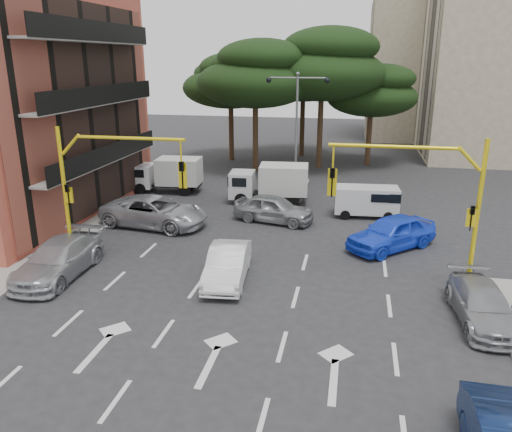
{
  "coord_description": "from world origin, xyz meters",
  "views": [
    {
      "loc": [
        3.9,
        -17.29,
        8.79
      ],
      "look_at": [
        -0.53,
        4.88,
        1.6
      ],
      "focal_mm": 35.0,
      "sensor_mm": 36.0,
      "label": 1
    }
  ],
  "objects": [
    {
      "name": "car_silver_cross_b",
      "position": [
        -0.34,
        9.0,
        0.77
      ],
      "size": [
        4.78,
        2.79,
        1.53
      ],
      "primitive_type": "imported",
      "rotation": [
        0.0,
        0.0,
        1.34
      ],
      "color": "#9A9DA1",
      "rests_on": "ground"
    },
    {
      "name": "box_truck_a",
      "position": [
        -8.53,
        14.0,
        1.18
      ],
      "size": [
        4.93,
        2.39,
        2.35
      ],
      "primitive_type": null,
      "rotation": [
        0.0,
        0.0,
        1.65
      ],
      "color": "white",
      "rests_on": "ground"
    },
    {
      "name": "van_white",
      "position": [
        4.72,
        11.0,
        0.9
      ],
      "size": [
        3.69,
        1.88,
        1.79
      ],
      "primitive_type": null,
      "rotation": [
        0.0,
        0.0,
        -1.5
      ],
      "color": "silver",
      "rests_on": "ground"
    },
    {
      "name": "apartment_beige_far",
      "position": [
        12.95,
        44.0,
        8.35
      ],
      "size": [
        16.2,
        12.15,
        16.7
      ],
      "color": "tan",
      "rests_on": "ground"
    },
    {
      "name": "box_truck_b",
      "position": [
        -1.24,
        12.79,
        1.22
      ],
      "size": [
        5.13,
        2.51,
        2.45
      ],
      "primitive_type": null,
      "rotation": [
        0.0,
        0.0,
        1.66
      ],
      "color": "silver",
      "rests_on": "ground"
    },
    {
      "name": "ground",
      "position": [
        0.0,
        0.0,
        0.0
      ],
      "size": [
        120.0,
        120.0,
        0.0
      ],
      "primitive_type": "plane",
      "color": "#28282B",
      "rests_on": "ground"
    },
    {
      "name": "pine_right",
      "position": [
        5.06,
        25.96,
        6.22
      ],
      "size": [
        7.49,
        7.49,
        8.37
      ],
      "color": "#382616",
      "rests_on": "ground"
    },
    {
      "name": "pine_center",
      "position": [
        1.06,
        23.96,
        8.3
      ],
      "size": [
        9.98,
        9.98,
        11.16
      ],
      "color": "#382616",
      "rests_on": "ground"
    },
    {
      "name": "pine_back",
      "position": [
        -0.94,
        28.96,
        7.6
      ],
      "size": [
        9.15,
        9.15,
        10.23
      ],
      "color": "#382616",
      "rests_on": "ground"
    },
    {
      "name": "car_silver_cross_a",
      "position": [
        -6.59,
        7.0,
        0.81
      ],
      "size": [
        6.15,
        3.47,
        1.62
      ],
      "primitive_type": "imported",
      "rotation": [
        0.0,
        0.0,
        1.43
      ],
      "color": "#ACADB4",
      "rests_on": "ground"
    },
    {
      "name": "car_silver_wagon",
      "position": [
        -8.0,
        0.03,
        0.75
      ],
      "size": [
        2.22,
        5.2,
        1.49
      ],
      "primitive_type": "imported",
      "rotation": [
        0.0,
        0.0,
        0.03
      ],
      "color": "#A6A8AE",
      "rests_on": "ground"
    },
    {
      "name": "car_white_hatch",
      "position": [
        -0.94,
        0.98,
        0.71
      ],
      "size": [
        1.93,
        4.46,
        1.43
      ],
      "primitive_type": "imported",
      "rotation": [
        0.0,
        0.0,
        0.1
      ],
      "color": "white",
      "rests_on": "ground"
    },
    {
      "name": "car_silver_parked",
      "position": [
        8.56,
        -0.56,
        0.64
      ],
      "size": [
        2.08,
        4.5,
        1.27
      ],
      "primitive_type": "imported",
      "rotation": [
        0.0,
        0.0,
        0.07
      ],
      "color": "#919398",
      "rests_on": "ground"
    },
    {
      "name": "street_lamp_center",
      "position": [
        0.0,
        16.0,
        5.43
      ],
      "size": [
        4.16,
        0.36,
        7.77
      ],
      "color": "slate",
      "rests_on": "median_strip"
    },
    {
      "name": "pine_left_near",
      "position": [
        -3.94,
        21.96,
        7.6
      ],
      "size": [
        9.15,
        9.15,
        10.23
      ],
      "color": "#382616",
      "rests_on": "ground"
    },
    {
      "name": "car_blue_compact",
      "position": [
        5.87,
        6.02,
        0.81
      ],
      "size": [
        4.73,
        4.67,
        1.62
      ],
      "primitive_type": "imported",
      "rotation": [
        0.0,
        0.0,
        -0.8
      ],
      "color": "blue",
      "rests_on": "ground"
    },
    {
      "name": "signal_mast_left",
      "position": [
        -6.8,
        1.99,
        3.88
      ],
      "size": [
        5.79,
        0.37,
        6.0
      ],
      "color": "yellow",
      "rests_on": "ground"
    },
    {
      "name": "median_strip",
      "position": [
        0.0,
        16.0,
        0.07
      ],
      "size": [
        1.4,
        6.0,
        0.15
      ],
      "primitive_type": "cube",
      "color": "gray",
      "rests_on": "ground"
    },
    {
      "name": "signal_mast_right",
      "position": [
        6.8,
        1.99,
        3.88
      ],
      "size": [
        5.79,
        0.37,
        6.0
      ],
      "color": "yellow",
      "rests_on": "ground"
    },
    {
      "name": "pine_left_far",
      "position": [
        -6.94,
        25.96,
        6.91
      ],
      "size": [
        8.32,
        8.32,
        9.3
      ],
      "color": "#382616",
      "rests_on": "ground"
    }
  ]
}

